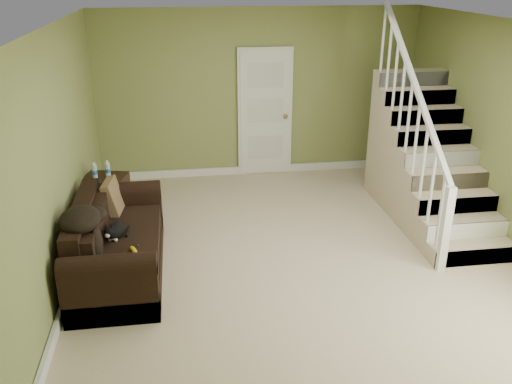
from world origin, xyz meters
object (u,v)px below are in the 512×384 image
object	(u,v)px
cat	(116,231)
banana	(134,250)
sofa	(115,246)
side_table	(106,200)

from	to	relation	value
cat	banana	distance (m)	0.41
banana	cat	bearing A→B (deg)	98.61
sofa	banana	xyz separation A→B (m)	(0.24, -0.42, 0.16)
side_table	banana	bearing A→B (deg)	-74.43
banana	sofa	bearing A→B (deg)	98.36
banana	side_table	bearing A→B (deg)	84.08
cat	banana	world-z (taller)	cat
sofa	banana	bearing A→B (deg)	-60.15
side_table	banana	xyz separation A→B (m)	(0.48, -1.72, 0.15)
sofa	side_table	xyz separation A→B (m)	(-0.24, 1.31, 0.01)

